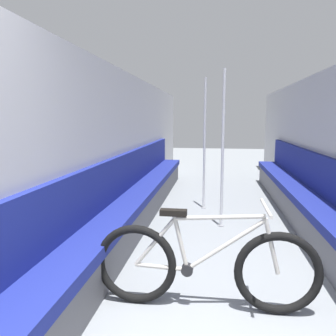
{
  "coord_description": "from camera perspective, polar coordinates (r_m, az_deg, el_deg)",
  "views": [
    {
      "loc": [
        -0.09,
        -0.83,
        1.44
      ],
      "look_at": [
        -0.62,
        2.86,
        0.87
      ],
      "focal_mm": 35.0,
      "sensor_mm": 36.0,
      "label": 1
    }
  ],
  "objects": [
    {
      "name": "wall_left",
      "position": [
        4.68,
        -7.9,
        3.71
      ],
      "size": [
        0.1,
        10.5,
        2.08
      ],
      "primitive_type": "cube",
      "color": "#B2B2B7",
      "rests_on": "ground"
    },
    {
      "name": "wall_right",
      "position": [
        4.73,
        26.25,
        2.95
      ],
      "size": [
        0.1,
        10.5,
        2.08
      ],
      "primitive_type": "cube",
      "color": "#B2B2B7",
      "rests_on": "ground"
    },
    {
      "name": "bench_seat_row_left",
      "position": [
        4.67,
        -5.24,
        -5.21
      ],
      "size": [
        0.42,
        6.46,
        0.96
      ],
      "color": "#5B5B60",
      "rests_on": "ground"
    },
    {
      "name": "bench_seat_row_right",
      "position": [
        4.71,
        23.26,
        -5.77
      ],
      "size": [
        0.42,
        6.46,
        0.96
      ],
      "color": "#5B5B60",
      "rests_on": "ground"
    },
    {
      "name": "bicycle",
      "position": [
        2.58,
        6.38,
        -16.65
      ],
      "size": [
        1.69,
        0.46,
        0.82
      ],
      "rotation": [
        0.0,
        0.0,
        0.04
      ],
      "color": "black",
      "rests_on": "ground"
    },
    {
      "name": "grab_pole_near",
      "position": [
        5.18,
        6.37,
        3.79
      ],
      "size": [
        0.08,
        0.08,
        2.06
      ],
      "color": "gray",
      "rests_on": "ground"
    },
    {
      "name": "grab_pole_far",
      "position": [
        4.31,
        9.5,
        2.75
      ],
      "size": [
        0.08,
        0.08,
        2.06
      ],
      "color": "gray",
      "rests_on": "ground"
    }
  ]
}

